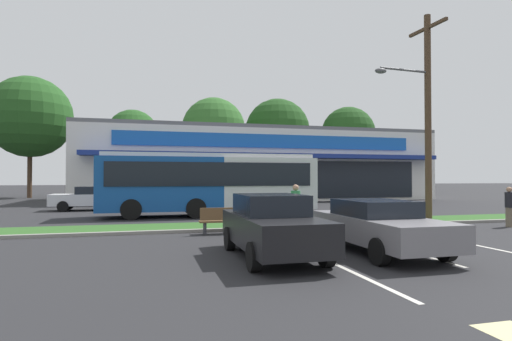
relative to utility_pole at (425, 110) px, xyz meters
The scene contains 19 objects.
grass_median 7.23m from the utility_pole, behind, with size 56.00×2.20×0.12m, color #2D5B23.
curb_lip 7.34m from the utility_pole, 166.27° to the right, with size 56.00×0.24×0.12m, color gray.
parking_stripe_0 12.78m from the utility_pole, 134.88° to the right, with size 0.12×4.80×0.01m, color silver.
parking_stripe_1 9.86m from the utility_pole, 131.74° to the right, with size 0.12×4.80×0.01m, color silver.
parking_stripe_2 8.66m from the utility_pole, 115.76° to the right, with size 0.12×4.80×0.01m, color silver.
storefront_building 21.70m from the utility_pole, 96.79° to the left, with size 31.64×12.33×6.46m.
tree_far_left 37.62m from the utility_pole, 129.86° to the left, with size 8.10×8.10×12.16m.
tree_left 33.49m from the utility_pole, 115.20° to the left, with size 5.66×5.66×9.48m.
tree_mid_left 29.96m from the utility_pole, 100.48° to the left, with size 7.11×7.11×11.07m.
tree_mid 32.32m from the utility_pole, 84.65° to the left, with size 8.06×8.06×11.86m.
tree_mid_right 30.67m from the utility_pole, 69.13° to the left, with size 6.48×6.48×10.62m.
utility_pole is the anchor object (origin of this frame).
city_bus 11.17m from the utility_pole, 151.61° to the left, with size 11.21×2.74×3.25m.
bus_stop_bench 11.13m from the utility_pole, 169.08° to the right, with size 1.60×0.45×0.95m.
car_0 12.23m from the utility_pole, 145.69° to the right, with size 1.90×4.37×1.58m.
car_1 10.17m from the utility_pole, 134.88° to the right, with size 2.00×4.69×1.40m.
car_3 19.62m from the utility_pole, 146.32° to the left, with size 4.51×1.96×1.47m.
pedestrian_near_bench 8.56m from the utility_pole, 164.70° to the right, with size 0.35×0.35×1.76m.
pedestrian_by_pole 5.48m from the utility_pole, 57.01° to the right, with size 0.33×0.33×1.63m.
Camera 1 is at (-7.32, -2.24, 2.01)m, focal length 28.56 mm.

